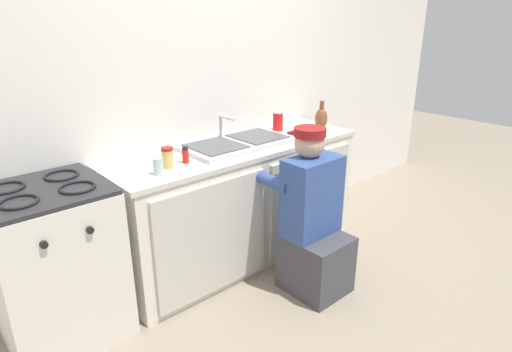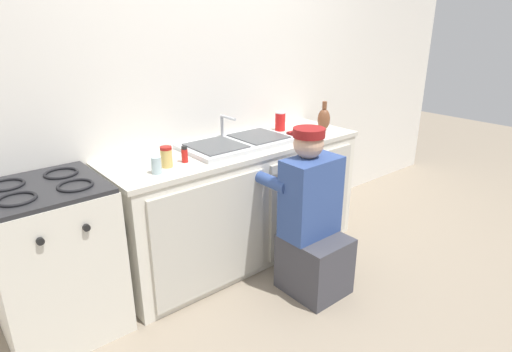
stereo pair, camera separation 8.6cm
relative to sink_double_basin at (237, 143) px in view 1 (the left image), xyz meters
The scene contains 12 objects.
ground_plane 0.95m from the sink_double_basin, 90.00° to the right, with size 12.00×12.00×0.00m, color gray.
back_wall 0.49m from the sink_double_basin, 90.00° to the left, with size 6.00×0.10×2.50m, color silver.
counter_cabinet 0.48m from the sink_double_basin, 90.00° to the right, with size 1.90×0.62×0.85m.
countertop 0.04m from the sink_double_basin, 90.00° to the right, with size 1.94×0.62×0.03m, color beige.
sink_double_basin is the anchor object (origin of this frame).
stove_range 1.38m from the sink_double_basin, behind, with size 0.62×0.62×0.92m.
plumber_person 0.79m from the sink_double_basin, 81.36° to the right, with size 0.42×0.61×1.10m.
spice_bottle_red 0.49m from the sink_double_basin, 169.93° to the right, with size 0.04×0.04×0.10m.
soda_cup_red 0.53m from the sink_double_basin, 12.59° to the left, with size 0.08×0.08×0.15m.
vase_decorative 0.81m from the sink_double_basin, ahead, with size 0.10×0.10×0.23m.
condiment_jar 0.62m from the sink_double_basin, behind, with size 0.07×0.07×0.13m.
water_glass 0.74m from the sink_double_basin, 167.50° to the right, with size 0.06×0.06×0.10m.
Camera 1 is at (-1.84, -1.97, 1.74)m, focal length 30.00 mm.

